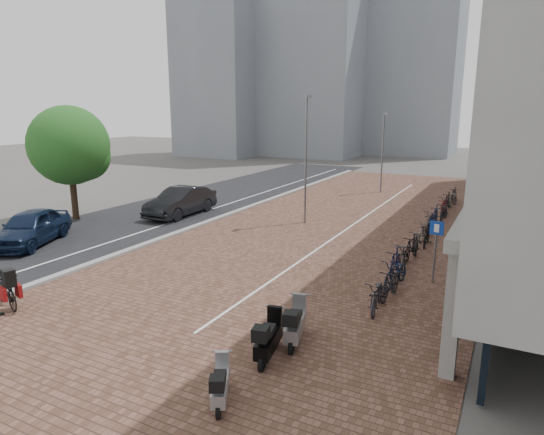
{
  "coord_description": "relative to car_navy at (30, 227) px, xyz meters",
  "views": [
    {
      "loc": [
        9.75,
        -12.81,
        6.19
      ],
      "look_at": [
        0.0,
        6.0,
        1.3
      ],
      "focal_mm": 31.18,
      "sensor_mm": 36.0,
      "label": 1
    }
  ],
  "objects": [
    {
      "name": "ground",
      "position": [
        10.0,
        -0.88,
        -0.82
      ],
      "size": [
        140.0,
        140.0,
        0.0
      ],
      "primitive_type": "plane",
      "color": "#474442",
      "rests_on": "ground"
    },
    {
      "name": "plaza_brick",
      "position": [
        12.0,
        11.12,
        -0.81
      ],
      "size": [
        14.5,
        42.0,
        0.04
      ],
      "primitive_type": "cube",
      "color": "brown",
      "rests_on": "ground"
    },
    {
      "name": "curb",
      "position": [
        4.9,
        11.12,
        -0.75
      ],
      "size": [
        0.35,
        42.0,
        0.14
      ],
      "primitive_type": "cube",
      "color": "gray",
      "rests_on": "ground"
    },
    {
      "name": "lamp_near",
      "position": [
        9.64,
        9.77,
        2.59
      ],
      "size": [
        0.12,
        0.12,
        6.82
      ],
      "primitive_type": "cylinder",
      "color": "gray",
      "rests_on": "ground"
    },
    {
      "name": "parking_sign",
      "position": [
        17.49,
        3.35,
        0.73
      ],
      "size": [
        0.48,
        0.12,
        2.32
      ],
      "rotation": [
        0.0,
        0.0,
        -0.17
      ],
      "color": "slate",
      "rests_on": "ground"
    },
    {
      "name": "scooter_mid",
      "position": [
        14.67,
        -4.08,
        -0.22
      ],
      "size": [
        0.91,
        1.82,
        1.2
      ],
      "primitive_type": null,
      "rotation": [
        0.0,
        0.0,
        0.22
      ],
      "color": "black",
      "rests_on": "ground"
    },
    {
      "name": "lane_line",
      "position": [
        3.0,
        11.12,
        -0.8
      ],
      "size": [
        0.12,
        44.0,
        0.0
      ],
      "primitive_type": "cube",
      "color": "white",
      "rests_on": "street_asphalt"
    },
    {
      "name": "hero_bike",
      "position": [
        5.72,
        -5.07,
        -0.21
      ],
      "size": [
        2.03,
        1.11,
        1.38
      ],
      "rotation": [
        0.0,
        0.0,
        1.27
      ],
      "color": "black",
      "rests_on": "ground"
    },
    {
      "name": "lamp_far",
      "position": [
        10.82,
        21.4,
        2.09
      ],
      "size": [
        0.12,
        0.12,
        5.82
      ],
      "primitive_type": "cylinder",
      "color": "slate",
      "rests_on": "ground"
    },
    {
      "name": "street_tree",
      "position": [
        -2.34,
        4.73,
        3.25
      ],
      "size": [
        4.4,
        4.4,
        6.41
      ],
      "color": "#382619",
      "rests_on": "ground"
    },
    {
      "name": "car_navy",
      "position": [
        0.0,
        0.0,
        0.0
      ],
      "size": [
        3.7,
        5.17,
        1.63
      ],
      "primitive_type": "imported",
      "rotation": [
        0.0,
        0.0,
        0.41
      ],
      "color": "black",
      "rests_on": "ground"
    },
    {
      "name": "bike_row",
      "position": [
        16.24,
        9.77,
        -0.3
      ],
      "size": [
        1.24,
        21.46,
        1.05
      ],
      "color": "black",
      "rests_on": "ground"
    },
    {
      "name": "scooter_back",
      "position": [
        14.63,
        -6.21,
        -0.33
      ],
      "size": [
        1.07,
        1.47,
        0.98
      ],
      "primitive_type": null,
      "rotation": [
        0.0,
        0.0,
        0.49
      ],
      "color": "#9B9BA0",
      "rests_on": "ground"
    },
    {
      "name": "street_asphalt",
      "position": [
        1.0,
        11.12,
        -0.81
      ],
      "size": [
        8.0,
        50.0,
        0.03
      ],
      "primitive_type": "cube",
      "color": "black",
      "rests_on": "ground"
    },
    {
      "name": "car_dark",
      "position": [
        2.36,
        8.13,
        0.02
      ],
      "size": [
        1.89,
        5.14,
        1.68
      ],
      "primitive_type": "imported",
      "rotation": [
        0.0,
        0.0,
        0.02
      ],
      "color": "black",
      "rests_on": "ground"
    },
    {
      "name": "bg_towers",
      "position": [
        -4.34,
        48.06,
        13.15
      ],
      "size": [
        33.0,
        23.0,
        32.0
      ],
      "color": "gray",
      "rests_on": "ground"
    },
    {
      "name": "parking_line",
      "position": [
        12.2,
        11.12,
        -0.78
      ],
      "size": [
        0.1,
        30.0,
        0.0
      ],
      "primitive_type": "cube",
      "color": "white",
      "rests_on": "plaza_brick"
    },
    {
      "name": "scooter_front",
      "position": [
        14.93,
        -3.02,
        -0.21
      ],
      "size": [
        0.99,
        1.84,
        1.21
      ],
      "primitive_type": null,
      "rotation": [
        0.0,
        0.0,
        0.26
      ],
      "color": "gray",
      "rests_on": "ground"
    }
  ]
}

